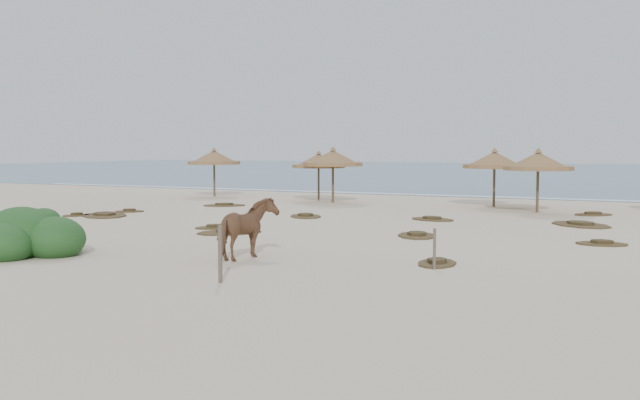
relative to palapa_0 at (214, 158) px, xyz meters
The scene contains 27 objects.
ground 23.51m from the palapa_0, 54.25° to the right, with size 160.00×160.00×0.00m, color beige.
ocean 57.72m from the palapa_0, 76.29° to the left, with size 200.00×100.00×0.01m, color #294E7D.
foam_line 15.56m from the palapa_0, 27.20° to the left, with size 70.00×0.60×0.01m, color white.
palapa_0 is the anchor object (origin of this frame).
palapa_1 7.72m from the palapa_0, ahead, with size 4.23×4.23×3.00m.
palapa_2 9.24m from the palapa_0, ahead, with size 3.79×3.79×3.22m.
palapa_3 18.09m from the palapa_0, ahead, with size 4.05×4.05×3.16m.
palapa_4 20.89m from the palapa_0, ahead, with size 4.04×4.04×3.16m.
horse 26.50m from the palapa_0, 53.85° to the right, with size 0.94×2.06×1.74m, color brown.
fence_post_near 29.93m from the palapa_0, 55.57° to the right, with size 0.10×0.10×1.36m, color brown.
fence_post_far 29.46m from the palapa_0, 44.70° to the right, with size 0.08×0.08×1.08m, color brown.
bush 25.32m from the palapa_0, 68.63° to the right, with size 3.70×3.26×1.66m.
scrub_0 18.08m from the palapa_0, 77.69° to the right, with size 2.28×1.69×0.16m.
scrub_1 13.87m from the palapa_0, 77.44° to the right, with size 3.59×3.58×0.16m.
scrub_2 18.70m from the palapa_0, 55.85° to the right, with size 1.78×1.77×0.16m.
scrub_3 23.40m from the palapa_0, 37.93° to the right, with size 2.04×2.45×0.16m.
scrub_4 28.18m from the palapa_0, 29.36° to the right, with size 1.79×1.31×0.16m.
scrub_5 24.71m from the palapa_0, 19.01° to the right, with size 3.35×3.38×0.16m.
scrub_6 8.18m from the palapa_0, 51.96° to the right, with size 2.74×2.52×0.16m.
scrub_7 19.32m from the palapa_0, 26.40° to the right, with size 2.38×1.94×0.16m.
scrub_8 11.78m from the palapa_0, 76.87° to the right, with size 1.68×1.54×0.16m.
scrub_9 20.31m from the palapa_0, 54.24° to the right, with size 2.79×3.01×0.16m.
scrub_10 23.64m from the palapa_0, ahead, with size 2.22×2.14×0.16m.
scrub_11 23.05m from the palapa_0, 70.58° to the right, with size 2.51×2.12×0.16m.
scrub_12 28.85m from the palapa_0, 43.82° to the right, with size 1.18×1.68×0.16m.
scrub_13 15.27m from the palapa_0, 39.99° to the right, with size 2.35×2.57×0.16m.
scrub_14 14.24m from the palapa_0, 82.56° to the right, with size 1.32×1.52×0.16m.
Camera 1 is at (12.54, -19.56, 3.19)m, focal length 40.00 mm.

